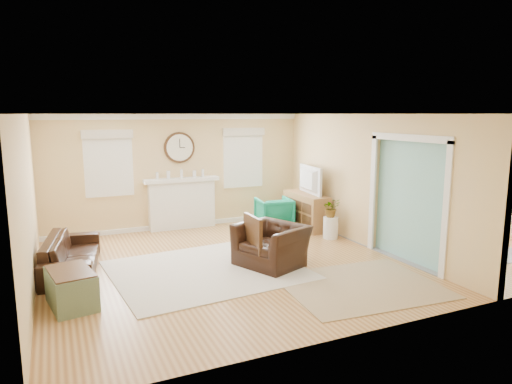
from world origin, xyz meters
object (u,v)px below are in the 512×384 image
dining_table (426,228)px  credenza (306,211)px  sofa (72,254)px  eames_chair (271,245)px  green_chair (274,213)px

dining_table → credenza: bearing=36.6°
credenza → dining_table: bearing=-53.5°
sofa → dining_table: (6.64, -1.16, 0.02)m
eames_chair → green_chair: 2.63m
eames_chair → green_chair: eames_chair is taller
sofa → credenza: (5.07, 0.96, 0.11)m
sofa → dining_table: bearing=-91.4°
sofa → eames_chair: size_ratio=1.82×
sofa → credenza: credenza is taller
eames_chair → sofa: bearing=-132.1°
dining_table → sofa: bearing=80.1°
eames_chair → credenza: (1.90, 2.06, 0.04)m
green_chair → eames_chair: bearing=70.1°
green_chair → credenza: 0.74m
eames_chair → dining_table: size_ratio=0.61×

